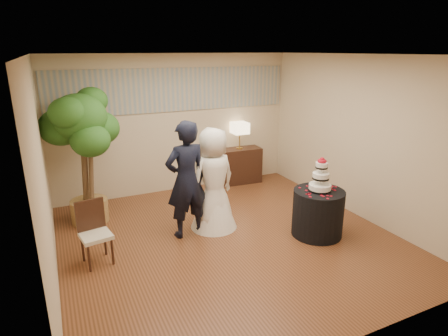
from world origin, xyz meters
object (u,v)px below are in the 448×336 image
table_lamp (240,136)px  ficus_tree (84,157)px  bride (213,179)px  side_chair (96,234)px  groom (186,180)px  wedding_cake (321,174)px  console (239,166)px  cake_table (318,213)px

table_lamp → ficus_tree: 3.35m
bride → side_chair: (-1.92, -0.34, -0.40)m
groom → table_lamp: size_ratio=3.23×
groom → wedding_cake: size_ratio=3.43×
table_lamp → side_chair: 4.01m
bride → console: bearing=-142.2°
ficus_tree → side_chair: (-0.06, -1.44, -0.72)m
groom → wedding_cake: (1.89, -0.88, 0.09)m
wedding_cake → cake_table: bearing=90.0°
table_lamp → cake_table: bearing=-90.4°
wedding_cake → side_chair: 3.42m
groom → console: 2.73m
groom → side_chair: bearing=3.4°
wedding_cake → side_chair: bearing=169.5°
groom → console: bearing=-142.5°
console → ficus_tree: size_ratio=0.41×
wedding_cake → ficus_tree: ficus_tree is taller
cake_table → console: size_ratio=0.85×
groom → table_lamp: (1.90, 1.88, 0.14)m
cake_table → wedding_cake: size_ratio=1.46×
wedding_cake → table_lamp: size_ratio=0.94×
groom → bride: (0.49, 0.08, -0.08)m
bride → wedding_cake: (1.39, -0.96, 0.18)m
console → ficus_tree: bearing=-163.9°
ficus_tree → console: bearing=12.1°
ficus_tree → wedding_cake: bearing=-32.3°
cake_table → groom: bearing=155.0°
bride → table_lamp: bride is taller
wedding_cake → side_chair: wedding_cake is taller
groom → cake_table: 2.16m
wedding_cake → groom: bearing=155.0°
side_chair → bride: bearing=0.6°
table_lamp → side_chair: size_ratio=0.65×
groom → wedding_cake: 2.08m
cake_table → ficus_tree: ficus_tree is taller
bride → side_chair: bride is taller
cake_table → side_chair: (-3.31, 0.62, 0.07)m
table_lamp → ficus_tree: size_ratio=0.25×
groom → wedding_cake: groom is taller
cake_table → ficus_tree: size_ratio=0.34×
side_chair → ficus_tree: bearing=78.1°
groom → console: size_ratio=1.98×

